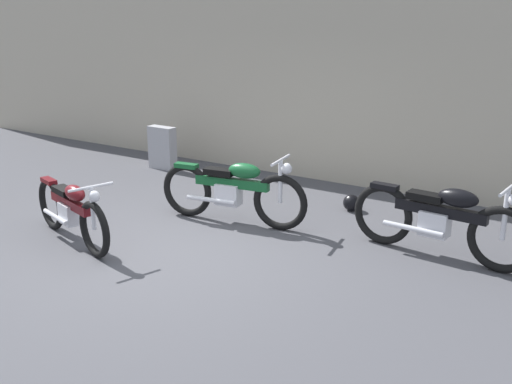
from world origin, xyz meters
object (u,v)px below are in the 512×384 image
(motorcycle_maroon, at_px, (71,210))
(helmet, at_px, (351,203))
(stone_marker, at_px, (162,148))
(motorcycle_black, at_px, (441,219))
(motorcycle_green, at_px, (233,190))

(motorcycle_maroon, bearing_deg, helmet, 68.17)
(stone_marker, xyz_separation_m, motorcycle_maroon, (1.51, -3.38, 0.03))
(motorcycle_maroon, relative_size, motorcycle_black, 0.86)
(motorcycle_black, bearing_deg, stone_marker, 170.01)
(motorcycle_black, bearing_deg, motorcycle_maroon, -149.03)
(stone_marker, xyz_separation_m, helmet, (3.91, -0.36, -0.27))
(helmet, distance_m, motorcycle_maroon, 3.87)
(motorcycle_maroon, xyz_separation_m, motorcycle_black, (3.96, 1.99, 0.05))
(helmet, relative_size, motorcycle_black, 0.11)
(motorcycle_green, bearing_deg, motorcycle_maroon, -136.10)
(helmet, relative_size, motorcycle_maroon, 0.13)
(stone_marker, distance_m, motorcycle_maroon, 3.71)
(helmet, bearing_deg, motorcycle_maroon, -128.44)
(motorcycle_maroon, height_order, motorcycle_green, motorcycle_green)
(stone_marker, distance_m, motorcycle_black, 5.65)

